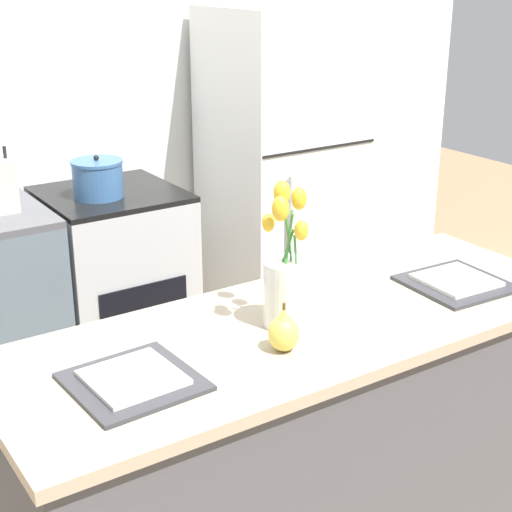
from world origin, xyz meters
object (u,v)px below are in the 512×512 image
refrigerator (281,175)px  knife_block (1,185)px  plate_setting_left (133,380)px  cooking_pot (98,179)px  pear_figurine (284,332)px  plate_setting_right (456,282)px  stove_range (116,284)px  flower_vase (288,282)px

refrigerator → knife_block: bearing=-179.2°
plate_setting_left → knife_block: (0.18, 1.64, 0.09)m
cooking_pot → knife_block: 0.41m
refrigerator → pear_figurine: bearing=-125.1°
refrigerator → plate_setting_right: refrigerator is taller
refrigerator → cooking_pot: (-1.02, -0.05, 0.14)m
stove_range → plate_setting_left: (-0.66, -1.65, 0.48)m
refrigerator → knife_block: refrigerator is taller
knife_block → plate_setting_right: bearing=-60.0°
pear_figurine → plate_setting_left: size_ratio=0.44×
flower_vase → knife_block: bearing=102.0°
stove_range → cooking_pot: bearing=-146.5°
plate_setting_right → knife_block: (-0.95, 1.64, 0.09)m
cooking_pot → refrigerator: bearing=2.8°
plate_setting_left → refrigerator: bearing=45.8°
refrigerator → knife_block: size_ratio=6.23×
refrigerator → cooking_pot: size_ratio=7.44×
cooking_pot → plate_setting_left: bearing=-110.1°
plate_setting_left → stove_range: bearing=68.2°
refrigerator → pear_figurine: 2.10m
flower_vase → plate_setting_left: size_ratio=1.30×
plate_setting_left → cooking_pot: (0.59, 1.61, 0.06)m
pear_figurine → plate_setting_right: pear_figurine is taller
cooking_pot → pear_figurine: bearing=-96.2°
stove_range → refrigerator: bearing=0.0°
pear_figurine → stove_range: bearing=81.6°
flower_vase → knife_block: flower_vase is taller
stove_range → refrigerator: refrigerator is taller
stove_range → knife_block: size_ratio=3.34×
stove_range → pear_figurine: 1.81m
plate_setting_left → cooking_pot: bearing=69.9°
plate_setting_right → knife_block: 1.89m
flower_vase → refrigerator: bearing=55.2°
plate_setting_left → flower_vase: bearing=7.4°
pear_figurine → knife_block: 1.71m
refrigerator → plate_setting_right: size_ratio=5.45×
pear_figurine → plate_setting_right: 0.72m
flower_vase → plate_setting_right: bearing=-6.2°
knife_block → plate_setting_left: bearing=-96.1°
plate_setting_right → knife_block: bearing=120.0°
pear_figurine → cooking_pot: 1.67m
flower_vase → plate_setting_right: (0.61, -0.07, -0.12)m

